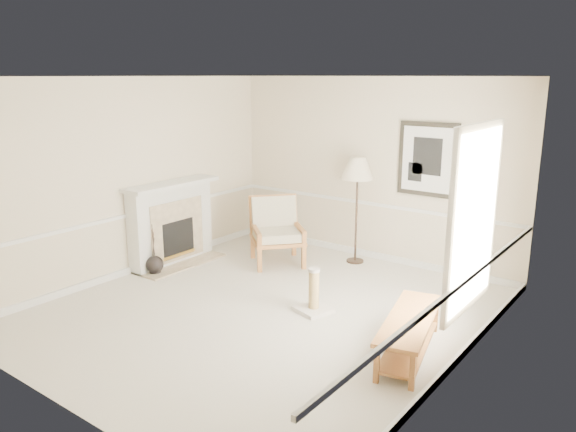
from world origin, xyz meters
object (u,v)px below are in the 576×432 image
object	(u,v)px
floor_lamp	(358,171)
scratching_post	(314,298)
floor_vase	(155,265)
bench	(409,330)
armchair	(276,227)

from	to	relation	value
floor_lamp	scratching_post	distance (m)	2.46
floor_vase	bench	size ratio (longest dim) A/B	0.50
armchair	bench	xyz separation A→B (m)	(3.06, -1.61, -0.27)
floor_vase	armchair	size ratio (longest dim) A/B	0.69
floor_vase	scratching_post	bearing A→B (deg)	6.41
floor_lamp	bench	distance (m)	3.31
floor_vase	armchair	world-z (taller)	armchair
scratching_post	floor_lamp	bearing A→B (deg)	105.73
bench	scratching_post	world-z (taller)	scratching_post
floor_lamp	armchair	bearing A→B (deg)	-145.18
armchair	bench	world-z (taller)	armchair
floor_vase	floor_lamp	size ratio (longest dim) A/B	0.46
armchair	floor_lamp	world-z (taller)	floor_lamp
armchair	floor_lamp	xyz separation A→B (m)	(1.04, 0.72, 0.91)
armchair	floor_lamp	bearing A→B (deg)	-14.13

